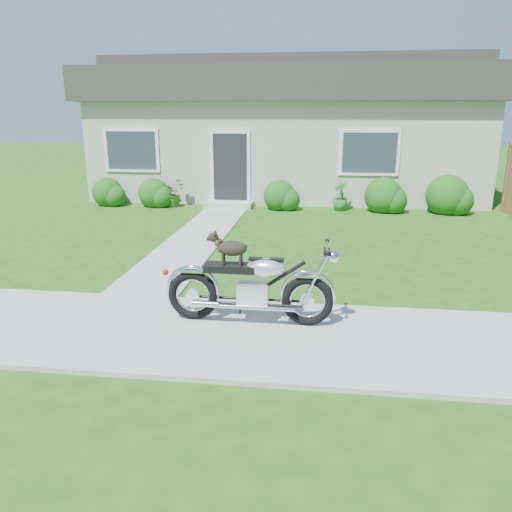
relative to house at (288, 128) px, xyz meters
The scene contains 8 objects.
ground 12.19m from the house, 89.99° to the right, with size 80.00×80.00×0.00m, color #235114.
sidewalk 12.18m from the house, 89.99° to the right, with size 24.00×2.20×0.04m, color #9E9B93.
walkway 7.47m from the house, 102.09° to the right, with size 1.20×8.00×0.03m, color #9E9B93.
house is the anchor object (origin of this frame).
shrub_row 3.98m from the house, 76.88° to the right, with size 10.80×1.15×1.15m.
potted_plant_left 4.99m from the house, 132.57° to the right, with size 0.73×0.63×0.81m, color #2D5D18.
potted_plant_right 4.24m from the house, 63.21° to the right, with size 0.46×0.46×0.82m, color #226E1E.
motorcycle_with_dog 11.78m from the house, 88.27° to the right, with size 2.22×0.60×1.19m.
Camera 1 is at (1.19, -5.66, 2.69)m, focal length 35.00 mm.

